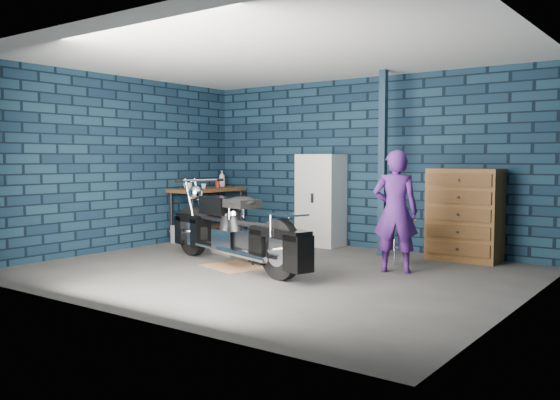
% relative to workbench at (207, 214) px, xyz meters
% --- Properties ---
extents(ground, '(6.00, 6.00, 0.00)m').
position_rel_workbench_xyz_m(ground, '(2.68, -1.67, -0.46)').
color(ground, '#4E4B49').
rests_on(ground, ground).
extents(room_walls, '(6.02, 5.01, 2.71)m').
position_rel_workbench_xyz_m(room_walls, '(2.68, -1.11, 1.45)').
color(room_walls, black).
rests_on(room_walls, ground).
extents(support_post, '(0.10, 0.10, 2.70)m').
position_rel_workbench_xyz_m(support_post, '(3.23, 0.28, 0.90)').
color(support_post, '#112536').
rests_on(support_post, ground).
extents(workbench, '(0.60, 1.40, 0.91)m').
position_rel_workbench_xyz_m(workbench, '(0.00, 0.00, 0.00)').
color(workbench, brown).
rests_on(workbench, ground).
extents(drip_mat, '(0.93, 0.81, 0.01)m').
position_rel_workbench_xyz_m(drip_mat, '(2.09, -1.72, -0.45)').
color(drip_mat, '#90613F').
rests_on(drip_mat, ground).
extents(motorcycle, '(2.66, 1.45, 1.13)m').
position_rel_workbench_xyz_m(motorcycle, '(2.09, -1.72, 0.11)').
color(motorcycle, black).
rests_on(motorcycle, ground).
extents(person, '(0.66, 0.55, 1.53)m').
position_rel_workbench_xyz_m(person, '(3.95, -0.79, 0.31)').
color(person, '#4A1D6F').
rests_on(person, ground).
extents(storage_bin, '(0.48, 0.34, 0.30)m').
position_rel_workbench_xyz_m(storage_bin, '(0.02, -0.50, -0.31)').
color(storage_bin, gray).
rests_on(storage_bin, ground).
extents(locker, '(0.70, 0.50, 1.49)m').
position_rel_workbench_xyz_m(locker, '(1.99, 0.56, 0.29)').
color(locker, silver).
rests_on(locker, ground).
extents(tool_chest, '(0.96, 0.54, 1.28)m').
position_rel_workbench_xyz_m(tool_chest, '(4.35, 0.56, 0.19)').
color(tool_chest, brown).
rests_on(tool_chest, ground).
extents(shop_stool, '(0.42, 0.42, 0.61)m').
position_rel_workbench_xyz_m(shop_stool, '(3.80, -0.23, -0.15)').
color(shop_stool, beige).
rests_on(shop_stool, ground).
extents(cup_a, '(0.16, 0.16, 0.11)m').
position_rel_workbench_xyz_m(cup_a, '(-0.00, -0.47, 0.51)').
color(cup_a, beige).
rests_on(cup_a, workbench).
extents(cup_b, '(0.10, 0.10, 0.08)m').
position_rel_workbench_xyz_m(cup_b, '(0.08, -0.17, 0.50)').
color(cup_b, beige).
rests_on(cup_b, workbench).
extents(mug_red, '(0.09, 0.09, 0.11)m').
position_rel_workbench_xyz_m(mug_red, '(0.08, 0.18, 0.51)').
color(mug_red, maroon).
rests_on(mug_red, workbench).
extents(bottle, '(0.14, 0.14, 0.30)m').
position_rel_workbench_xyz_m(bottle, '(-0.12, 0.52, 0.60)').
color(bottle, gray).
rests_on(bottle, workbench).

